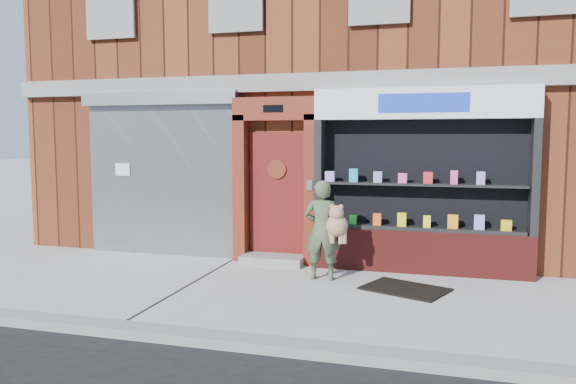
% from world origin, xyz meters
% --- Properties ---
extents(ground, '(80.00, 80.00, 0.00)m').
position_xyz_m(ground, '(0.00, 0.00, 0.00)').
color(ground, '#9E9E99').
rests_on(ground, ground).
extents(curb, '(60.00, 0.30, 0.12)m').
position_xyz_m(curb, '(0.00, -2.15, 0.06)').
color(curb, gray).
rests_on(curb, ground).
extents(building, '(12.00, 8.16, 8.00)m').
position_xyz_m(building, '(-0.00, 5.99, 4.00)').
color(building, '#4C2011').
rests_on(building, ground).
extents(shutter_bay, '(3.10, 0.30, 3.04)m').
position_xyz_m(shutter_bay, '(-3.00, 1.93, 1.72)').
color(shutter_bay, gray).
rests_on(shutter_bay, ground).
extents(red_door_bay, '(1.52, 0.58, 2.90)m').
position_xyz_m(red_door_bay, '(-0.75, 1.86, 1.46)').
color(red_door_bay, '#601C10').
rests_on(red_door_bay, ground).
extents(pharmacy_bay, '(3.50, 0.41, 3.00)m').
position_xyz_m(pharmacy_bay, '(1.75, 1.81, 1.37)').
color(pharmacy_bay, maroon).
rests_on(pharmacy_bay, ground).
extents(woman, '(0.71, 0.41, 1.56)m').
position_xyz_m(woman, '(0.33, 0.89, 0.80)').
color(woman, '#475437').
rests_on(woman, ground).
extents(doormat, '(1.37, 1.18, 0.03)m').
position_xyz_m(doormat, '(1.60, 0.62, 0.01)').
color(doormat, black).
rests_on(doormat, ground).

